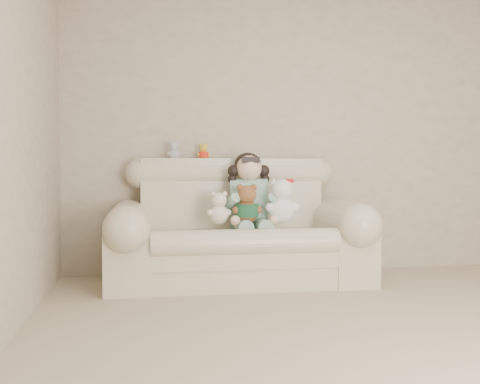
% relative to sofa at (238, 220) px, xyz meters
% --- Properties ---
extents(floor, '(5.00, 5.00, 0.00)m').
position_rel_sofa_xyz_m(floor, '(0.78, -2.00, -0.52)').
color(floor, tan).
rests_on(floor, ground).
extents(wall_back, '(4.50, 0.00, 4.50)m').
position_rel_sofa_xyz_m(wall_back, '(0.78, 0.50, 0.78)').
color(wall_back, beige).
rests_on(wall_back, ground).
extents(sofa, '(2.10, 0.95, 1.03)m').
position_rel_sofa_xyz_m(sofa, '(0.00, 0.00, 0.00)').
color(sofa, beige).
rests_on(sofa, floor).
extents(seated_child, '(0.47, 0.54, 0.67)m').
position_rel_sofa_xyz_m(seated_child, '(0.10, 0.08, 0.24)').
color(seated_child, '#2A7D60').
rests_on(seated_child, sofa).
extents(brown_teddy, '(0.26, 0.21, 0.37)m').
position_rel_sofa_xyz_m(brown_teddy, '(0.05, -0.13, 0.17)').
color(brown_teddy, brown).
rests_on(brown_teddy, sofa).
extents(white_cat, '(0.28, 0.21, 0.43)m').
position_rel_sofa_xyz_m(white_cat, '(0.33, -0.14, 0.20)').
color(white_cat, white).
rests_on(white_cat, sofa).
extents(cream_teddy, '(0.22, 0.18, 0.30)m').
position_rel_sofa_xyz_m(cream_teddy, '(-0.17, -0.12, 0.14)').
color(cream_teddy, white).
rests_on(cream_teddy, sofa).
extents(yellow_mini_bear, '(0.13, 0.11, 0.17)m').
position_rel_sofa_xyz_m(yellow_mini_bear, '(-0.24, 0.39, 0.58)').
color(yellow_mini_bear, yellow).
rests_on(yellow_mini_bear, sofa).
extents(grey_mini_plush, '(0.13, 0.10, 0.19)m').
position_rel_sofa_xyz_m(grey_mini_plush, '(-0.50, 0.35, 0.59)').
color(grey_mini_plush, '#B7B8BE').
rests_on(grey_mini_plush, sofa).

